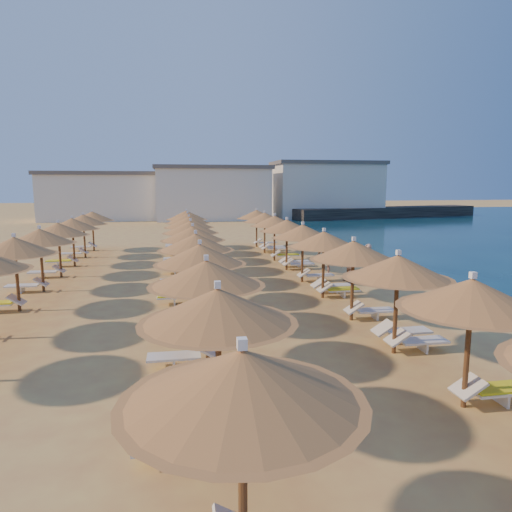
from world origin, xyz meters
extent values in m
plane|color=#D7B55E|center=(0.00, 0.00, 0.00)|extent=(220.00, 220.00, 0.00)
cube|color=black|center=(27.04, 44.89, 0.75)|extent=(30.14, 10.59, 1.50)
cube|color=silver|center=(-13.62, 47.31, 3.00)|extent=(15.00, 8.00, 6.00)
cube|color=#59514C|center=(-13.62, 47.31, 6.25)|extent=(15.60, 8.48, 0.50)
cube|color=silver|center=(1.46, 45.22, 3.40)|extent=(15.00, 8.00, 6.80)
cube|color=#59514C|center=(1.46, 45.22, 7.05)|extent=(15.60, 8.48, 0.50)
cube|color=silver|center=(18.28, 46.88, 3.80)|extent=(15.00, 8.00, 7.60)
cube|color=#59514C|center=(18.28, 46.88, 7.85)|extent=(15.60, 8.48, 0.50)
cylinder|color=brown|center=(2.56, -9.60, 1.23)|extent=(0.12, 0.12, 2.46)
cone|color=#975D2C|center=(2.56, -9.60, 2.54)|extent=(2.87, 2.87, 0.67)
cone|color=#975D2C|center=(2.56, -9.60, 2.27)|extent=(3.10, 3.10, 0.12)
cube|color=white|center=(2.56, -9.60, 2.95)|extent=(0.12, 0.12, 0.14)
cylinder|color=brown|center=(2.56, -6.32, 1.23)|extent=(0.12, 0.12, 2.46)
cone|color=#975D2C|center=(2.56, -6.32, 2.54)|extent=(2.87, 2.87, 0.67)
cone|color=#975D2C|center=(2.56, -6.32, 2.27)|extent=(3.10, 3.10, 0.12)
cube|color=white|center=(2.56, -6.32, 2.95)|extent=(0.12, 0.12, 0.14)
cylinder|color=brown|center=(2.56, -3.04, 1.23)|extent=(0.12, 0.12, 2.46)
cone|color=#975D2C|center=(2.56, -3.04, 2.54)|extent=(2.87, 2.87, 0.67)
cone|color=#975D2C|center=(2.56, -3.04, 2.27)|extent=(3.10, 3.10, 0.12)
cube|color=white|center=(2.56, -3.04, 2.95)|extent=(0.12, 0.12, 0.14)
cylinder|color=brown|center=(2.56, 0.24, 1.23)|extent=(0.12, 0.12, 2.46)
cone|color=#975D2C|center=(2.56, 0.24, 2.54)|extent=(2.87, 2.87, 0.67)
cone|color=#975D2C|center=(2.56, 0.24, 2.27)|extent=(3.10, 3.10, 0.12)
cube|color=white|center=(2.56, 0.24, 2.95)|extent=(0.12, 0.12, 0.14)
cylinder|color=brown|center=(2.56, 3.53, 1.23)|extent=(0.12, 0.12, 2.46)
cone|color=#975D2C|center=(2.56, 3.53, 2.54)|extent=(2.87, 2.87, 0.67)
cone|color=#975D2C|center=(2.56, 3.53, 2.27)|extent=(3.10, 3.10, 0.12)
cube|color=white|center=(2.56, 3.53, 2.95)|extent=(0.12, 0.12, 0.14)
cylinder|color=brown|center=(2.56, 6.81, 1.23)|extent=(0.12, 0.12, 2.46)
cone|color=#975D2C|center=(2.56, 6.81, 2.54)|extent=(2.87, 2.87, 0.67)
cone|color=#975D2C|center=(2.56, 6.81, 2.27)|extent=(3.10, 3.10, 0.12)
cube|color=white|center=(2.56, 6.81, 2.95)|extent=(0.12, 0.12, 0.14)
cylinder|color=brown|center=(2.56, 10.09, 1.23)|extent=(0.12, 0.12, 2.46)
cone|color=#975D2C|center=(2.56, 10.09, 2.54)|extent=(2.87, 2.87, 0.67)
cone|color=#975D2C|center=(2.56, 10.09, 2.27)|extent=(3.10, 3.10, 0.12)
cube|color=white|center=(2.56, 10.09, 2.95)|extent=(0.12, 0.12, 0.14)
cylinder|color=brown|center=(2.56, 13.37, 1.23)|extent=(0.12, 0.12, 2.46)
cone|color=#975D2C|center=(2.56, 13.37, 2.54)|extent=(2.87, 2.87, 0.67)
cone|color=#975D2C|center=(2.56, 13.37, 2.27)|extent=(3.10, 3.10, 0.12)
cube|color=white|center=(2.56, 13.37, 2.95)|extent=(0.12, 0.12, 0.14)
cylinder|color=brown|center=(2.56, 16.66, 1.23)|extent=(0.12, 0.12, 2.46)
cone|color=#975D2C|center=(2.56, 16.66, 2.54)|extent=(2.87, 2.87, 0.67)
cone|color=#975D2C|center=(2.56, 16.66, 2.27)|extent=(3.10, 3.10, 0.12)
cube|color=white|center=(2.56, 16.66, 2.95)|extent=(0.12, 0.12, 0.14)
cylinder|color=brown|center=(-2.81, -12.89, 1.23)|extent=(0.12, 0.12, 2.46)
cone|color=#975D2C|center=(-2.81, -12.89, 2.54)|extent=(2.87, 2.87, 0.67)
cone|color=#975D2C|center=(-2.81, -12.89, 2.27)|extent=(3.10, 3.10, 0.12)
cube|color=white|center=(-2.81, -12.89, 2.95)|extent=(0.12, 0.12, 0.14)
cylinder|color=brown|center=(-2.81, -9.60, 1.23)|extent=(0.12, 0.12, 2.46)
cone|color=#975D2C|center=(-2.81, -9.60, 2.54)|extent=(2.87, 2.87, 0.67)
cone|color=#975D2C|center=(-2.81, -9.60, 2.27)|extent=(3.10, 3.10, 0.12)
cube|color=white|center=(-2.81, -9.60, 2.95)|extent=(0.12, 0.12, 0.14)
cylinder|color=brown|center=(-2.81, -6.32, 1.23)|extent=(0.12, 0.12, 2.46)
cone|color=#975D2C|center=(-2.81, -6.32, 2.54)|extent=(2.87, 2.87, 0.67)
cone|color=#975D2C|center=(-2.81, -6.32, 2.27)|extent=(3.10, 3.10, 0.12)
cube|color=white|center=(-2.81, -6.32, 2.95)|extent=(0.12, 0.12, 0.14)
cylinder|color=brown|center=(-2.81, -3.04, 1.23)|extent=(0.12, 0.12, 2.46)
cone|color=#975D2C|center=(-2.81, -3.04, 2.54)|extent=(2.87, 2.87, 0.67)
cone|color=#975D2C|center=(-2.81, -3.04, 2.27)|extent=(3.10, 3.10, 0.12)
cube|color=white|center=(-2.81, -3.04, 2.95)|extent=(0.12, 0.12, 0.14)
cylinder|color=brown|center=(-2.81, 0.24, 1.23)|extent=(0.12, 0.12, 2.46)
cone|color=#975D2C|center=(-2.81, 0.24, 2.54)|extent=(2.87, 2.87, 0.67)
cone|color=#975D2C|center=(-2.81, 0.24, 2.27)|extent=(3.10, 3.10, 0.12)
cube|color=white|center=(-2.81, 0.24, 2.95)|extent=(0.12, 0.12, 0.14)
cylinder|color=brown|center=(-2.81, 3.53, 1.23)|extent=(0.12, 0.12, 2.46)
cone|color=#975D2C|center=(-2.81, 3.53, 2.54)|extent=(2.87, 2.87, 0.67)
cone|color=#975D2C|center=(-2.81, 3.53, 2.27)|extent=(3.10, 3.10, 0.12)
cube|color=white|center=(-2.81, 3.53, 2.95)|extent=(0.12, 0.12, 0.14)
cylinder|color=brown|center=(-2.81, 6.81, 1.23)|extent=(0.12, 0.12, 2.46)
cone|color=#975D2C|center=(-2.81, 6.81, 2.54)|extent=(2.87, 2.87, 0.67)
cone|color=#975D2C|center=(-2.81, 6.81, 2.27)|extent=(3.10, 3.10, 0.12)
cube|color=white|center=(-2.81, 6.81, 2.95)|extent=(0.12, 0.12, 0.14)
cylinder|color=brown|center=(-2.81, 10.09, 1.23)|extent=(0.12, 0.12, 2.46)
cone|color=#975D2C|center=(-2.81, 10.09, 2.54)|extent=(2.87, 2.87, 0.67)
cone|color=#975D2C|center=(-2.81, 10.09, 2.27)|extent=(3.10, 3.10, 0.12)
cube|color=white|center=(-2.81, 10.09, 2.95)|extent=(0.12, 0.12, 0.14)
cylinder|color=brown|center=(-2.81, 13.37, 1.23)|extent=(0.12, 0.12, 2.46)
cone|color=#975D2C|center=(-2.81, 13.37, 2.54)|extent=(2.87, 2.87, 0.67)
cone|color=#975D2C|center=(-2.81, 13.37, 2.27)|extent=(3.10, 3.10, 0.12)
cube|color=white|center=(-2.81, 13.37, 2.95)|extent=(0.12, 0.12, 0.14)
cylinder|color=brown|center=(-2.81, 16.66, 1.23)|extent=(0.12, 0.12, 2.46)
cone|color=#975D2C|center=(-2.81, 16.66, 2.54)|extent=(2.87, 2.87, 0.67)
cone|color=#975D2C|center=(-2.81, 16.66, 2.27)|extent=(3.10, 3.10, 0.12)
cube|color=white|center=(-2.81, 16.66, 2.95)|extent=(0.12, 0.12, 0.14)
cylinder|color=brown|center=(-9.59, 0.24, 1.23)|extent=(0.12, 0.12, 2.46)
cone|color=#975D2C|center=(-9.59, 0.24, 2.54)|extent=(2.87, 2.87, 0.67)
cone|color=#975D2C|center=(-9.59, 0.24, 2.27)|extent=(3.10, 3.10, 0.12)
cube|color=white|center=(-9.59, 0.24, 2.95)|extent=(0.12, 0.12, 0.14)
cylinder|color=brown|center=(-9.59, 3.53, 1.23)|extent=(0.12, 0.12, 2.46)
cone|color=#975D2C|center=(-9.59, 3.53, 2.54)|extent=(2.87, 2.87, 0.67)
cone|color=#975D2C|center=(-9.59, 3.53, 2.27)|extent=(3.10, 3.10, 0.12)
cube|color=white|center=(-9.59, 3.53, 2.95)|extent=(0.12, 0.12, 0.14)
cylinder|color=brown|center=(-9.59, 6.81, 1.23)|extent=(0.12, 0.12, 2.46)
cone|color=#975D2C|center=(-9.59, 6.81, 2.54)|extent=(2.87, 2.87, 0.67)
cone|color=#975D2C|center=(-9.59, 6.81, 2.27)|extent=(3.10, 3.10, 0.12)
cube|color=white|center=(-9.59, 6.81, 2.95)|extent=(0.12, 0.12, 0.14)
cylinder|color=brown|center=(-9.59, 10.09, 1.23)|extent=(0.12, 0.12, 2.46)
cone|color=#975D2C|center=(-9.59, 10.09, 2.54)|extent=(2.87, 2.87, 0.67)
cone|color=#975D2C|center=(-9.59, 10.09, 2.27)|extent=(3.10, 3.10, 0.12)
cube|color=white|center=(-9.59, 10.09, 2.95)|extent=(0.12, 0.12, 0.14)
cylinder|color=brown|center=(-9.59, 13.37, 1.23)|extent=(0.12, 0.12, 2.46)
cone|color=#975D2C|center=(-9.59, 13.37, 2.54)|extent=(2.87, 2.87, 0.67)
cone|color=#975D2C|center=(-9.59, 13.37, 2.27)|extent=(3.10, 3.10, 0.12)
cube|color=white|center=(-9.59, 13.37, 2.95)|extent=(0.12, 0.12, 0.14)
cylinder|color=brown|center=(-9.59, 16.66, 1.23)|extent=(0.12, 0.12, 2.46)
cone|color=#975D2C|center=(-9.59, 16.66, 2.54)|extent=(2.87, 2.87, 0.67)
cone|color=#975D2C|center=(-9.59, 16.66, 2.27)|extent=(3.10, 3.10, 0.12)
cube|color=white|center=(-9.59, 16.66, 2.95)|extent=(0.12, 0.12, 0.14)
cube|color=white|center=(3.46, -9.60, 0.32)|extent=(1.40, 0.61, 0.06)
cube|color=white|center=(3.46, -9.60, 0.16)|extent=(0.06, 0.55, 0.32)
cube|color=white|center=(2.64, -9.60, 0.46)|extent=(0.58, 0.61, 0.40)
cube|color=yellow|center=(3.46, -9.60, 0.38)|extent=(1.35, 0.56, 0.05)
cube|color=white|center=(-3.71, -9.60, 0.32)|extent=(1.40, 0.61, 0.06)
cube|color=white|center=(-3.71, -9.60, 0.16)|extent=(0.06, 0.55, 0.32)
cube|color=white|center=(-2.89, -9.60, 0.46)|extent=(0.58, 0.61, 0.40)
cube|color=white|center=(-3.71, -10.50, 0.32)|extent=(1.40, 0.61, 0.06)
cube|color=white|center=(-3.71, -10.50, 0.16)|extent=(0.06, 0.55, 0.32)
cube|color=white|center=(-2.89, -10.50, 0.46)|extent=(0.58, 0.61, 0.40)
cube|color=white|center=(3.46, -6.32, 0.32)|extent=(1.40, 0.61, 0.06)
cube|color=white|center=(3.46, -6.32, 0.16)|extent=(0.06, 0.55, 0.32)
cube|color=white|center=(2.64, -6.32, 0.46)|extent=(0.58, 0.61, 0.40)
cube|color=white|center=(3.46, -5.42, 0.32)|extent=(1.40, 0.61, 0.06)
cube|color=white|center=(3.46, -5.42, 0.16)|extent=(0.06, 0.55, 0.32)
cube|color=white|center=(2.64, -5.42, 0.46)|extent=(0.58, 0.61, 0.40)
cube|color=white|center=(-3.71, -6.32, 0.32)|extent=(1.40, 0.61, 0.06)
cube|color=white|center=(-3.71, -6.32, 0.16)|extent=(0.06, 0.55, 0.32)
cube|color=white|center=(-2.89, -6.32, 0.46)|extent=(0.58, 0.61, 0.40)
cube|color=white|center=(3.46, -3.04, 0.32)|extent=(1.40, 0.61, 0.06)
cube|color=white|center=(3.46, -3.04, 0.16)|extent=(0.06, 0.55, 0.32)
cube|color=white|center=(2.64, -3.04, 0.46)|extent=(0.58, 0.61, 0.40)
cube|color=white|center=(-3.71, -3.04, 0.32)|extent=(1.40, 0.61, 0.06)
cube|color=white|center=(-3.71, -3.04, 0.16)|extent=(0.06, 0.55, 0.32)
cube|color=white|center=(-2.89, -3.04, 0.46)|extent=(0.58, 0.61, 0.40)
cube|color=white|center=(-3.71, -3.94, 0.32)|extent=(1.40, 0.61, 0.06)
cube|color=white|center=(-3.71, -3.94, 0.16)|extent=(0.06, 0.55, 0.32)
cube|color=white|center=(-2.89, -3.94, 0.46)|extent=(0.58, 0.61, 0.40)
cube|color=yellow|center=(-3.71, -3.94, 0.38)|extent=(1.35, 0.56, 0.05)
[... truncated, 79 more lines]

